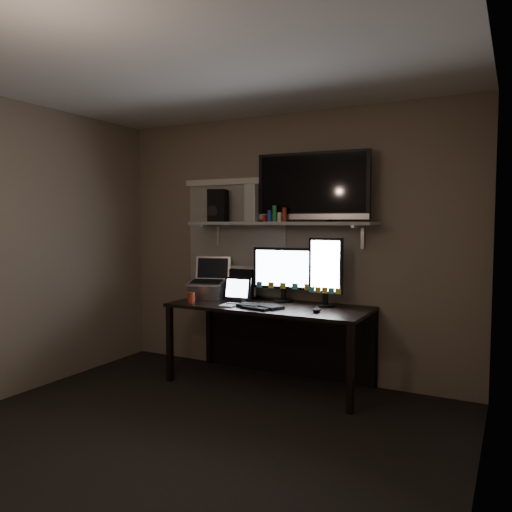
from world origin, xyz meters
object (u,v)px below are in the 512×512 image
Objects in this scene: desk at (275,322)px; speaker at (218,206)px; monitor_portrait at (326,272)px; keyboard at (260,306)px; monitor_landscape at (284,274)px; cup at (191,298)px; game_console at (256,203)px; laptop at (206,278)px; tv at (313,187)px; tablet at (238,290)px; mouse at (317,310)px.

speaker is at bearing 173.34° from desk.
monitor_portrait is at bearing -19.78° from speaker.
keyboard is at bearing -92.41° from desk.
monitor_landscape reaches higher than cup.
monitor_landscape is 0.46m from keyboard.
keyboard is 1.00m from game_console.
speaker is at bearing 177.62° from monitor_landscape.
laptop is 0.39× the size of tv.
monitor_portrait reaches higher than desk.
keyboard is 0.76m from laptop.
keyboard is 1.54× the size of tablet.
cup is 0.31× the size of speaker.
keyboard is 0.68m from cup.
keyboard is 0.40× the size of tv.
mouse is at bearing 3.99° from cup.
tablet is (-0.32, -0.12, 0.29)m from desk.
monitor_landscape is 0.95m from speaker.
tv is 1.00m from speaker.
cup is 0.09× the size of tv.
tv is (-0.14, 0.04, 0.75)m from monitor_portrait.
tv is (1.04, 0.14, 0.86)m from laptop.
laptop reaches higher than mouse.
tv reaches higher than speaker.
monitor_portrait is 1.56× the size of laptop.
monitor_portrait is at bearing 8.08° from tablet.
monitor_landscape is 6.08× the size of cup.
tv is at bearing -17.72° from speaker.
mouse is at bearing 13.32° from keyboard.
monitor_landscape is 0.85m from tv.
speaker is at bearing 85.97° from cup.
desk is at bearing 16.45° from tablet.
tv reaches higher than mouse.
game_console is (-0.57, 0.00, -0.14)m from tv.
desk is 0.45m from tablet.
game_console is (0.45, 0.44, 0.87)m from cup.
game_console reaches higher than keyboard.
laptop is 0.33m from cup.
tablet is 1.17m from tv.
tv is at bearing -10.15° from monitor_landscape.
game_console is at bearing 176.65° from monitor_portrait.
tv is at bearing 14.42° from desk.
monitor_landscape is at bearing 0.71° from game_console.
mouse is (0.04, -0.32, -0.29)m from monitor_portrait.
mouse is at bearing -43.95° from monitor_landscape.
tablet is 0.77× the size of game_console.
desk is 1.75× the size of tv.
cup is 0.96m from speaker.
tablet is (-0.31, 0.16, 0.10)m from keyboard.
laptop is 1.15× the size of game_console.
cup reaches higher than keyboard.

